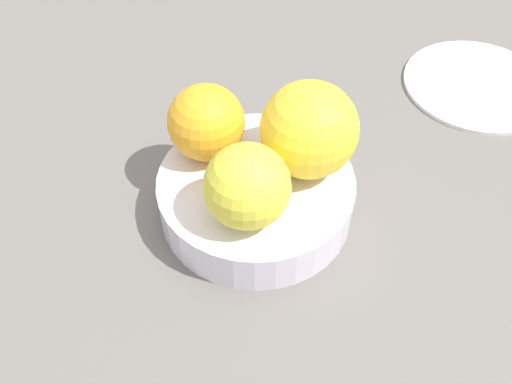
{
  "coord_description": "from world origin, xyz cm",
  "views": [
    {
      "loc": [
        5.55,
        29.99,
        37.02
      ],
      "look_at": [
        0.0,
        0.0,
        2.25
      ],
      "focal_mm": 39.98,
      "sensor_mm": 36.0,
      "label": 1
    }
  ],
  "objects": [
    {
      "name": "side_plate",
      "position": [
        -25.52,
        -12.11,
        0.4
      ],
      "size": [
        15.11,
        15.11,
        0.8
      ],
      "primitive_type": "cylinder",
      "color": "white",
      "rests_on": "ground_plane"
    },
    {
      "name": "ground_plane",
      "position": [
        0.0,
        0.0,
        -1.0
      ],
      "size": [
        110.0,
        110.0,
        2.0
      ],
      "primitive_type": "cube",
      "color": "#66605B"
    },
    {
      "name": "orange_in_bowl_2",
      "position": [
        1.26,
        3.4,
        6.93
      ],
      "size": [
        6.37,
        6.37,
        6.37
      ],
      "primitive_type": "sphere",
      "color": "yellow",
      "rests_on": "fruit_bowl"
    },
    {
      "name": "orange_in_bowl_1",
      "position": [
        3.28,
        -3.95,
        6.85
      ],
      "size": [
        6.21,
        6.21,
        6.21
      ],
      "primitive_type": "sphere",
      "color": "#F9A823",
      "rests_on": "fruit_bowl"
    },
    {
      "name": "fruit_bowl",
      "position": [
        0.0,
        0.0,
        1.77
      ],
      "size": [
        15.87,
        15.87,
        3.74
      ],
      "color": "silver",
      "rests_on": "ground_plane"
    },
    {
      "name": "orange_in_bowl_0",
      "position": [
        -4.29,
        -0.88,
        7.57
      ],
      "size": [
        7.64,
        7.64,
        7.64
      ],
      "primitive_type": "sphere",
      "color": "yellow",
      "rests_on": "fruit_bowl"
    }
  ]
}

